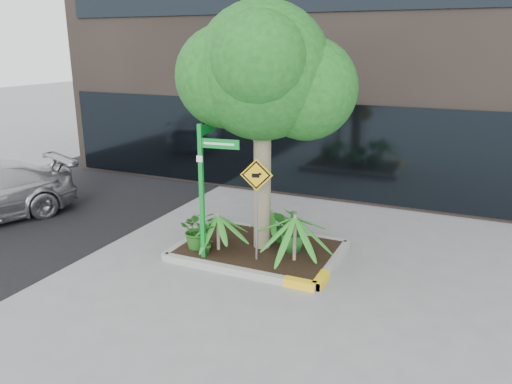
% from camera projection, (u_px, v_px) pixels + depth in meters
% --- Properties ---
extents(ground, '(80.00, 80.00, 0.00)m').
position_uv_depth(ground, '(244.00, 257.00, 10.27)').
color(ground, gray).
rests_on(ground, ground).
extents(asphalt_road, '(7.00, 80.00, 0.01)m').
position_uv_depth(asphalt_road, '(16.00, 214.00, 12.83)').
color(asphalt_road, black).
rests_on(asphalt_road, ground).
extents(planter, '(3.35, 2.36, 0.15)m').
position_uv_depth(planter, '(260.00, 250.00, 10.39)').
color(planter, '#9E9E99').
rests_on(planter, ground).
extents(tree, '(3.39, 3.01, 5.09)m').
position_uv_depth(tree, '(263.00, 71.00, 9.45)').
color(tree, gray).
rests_on(tree, ground).
extents(palm_front, '(1.06, 1.06, 1.18)m').
position_uv_depth(palm_front, '(295.00, 218.00, 9.54)').
color(palm_front, gray).
rests_on(palm_front, ground).
extents(palm_left, '(0.89, 0.89, 0.99)m').
position_uv_depth(palm_left, '(218.00, 215.00, 10.07)').
color(palm_left, gray).
rests_on(palm_left, ground).
extents(palm_back, '(0.73, 0.73, 0.81)m').
position_uv_depth(palm_back, '(271.00, 212.00, 10.69)').
color(palm_back, gray).
rests_on(palm_back, ground).
extents(shrub_a, '(1.05, 1.05, 0.83)m').
position_uv_depth(shrub_a, '(198.00, 229.00, 10.26)').
color(shrub_a, '#225F1B').
rests_on(shrub_a, planter).
extents(shrub_b, '(0.71, 0.71, 0.90)m').
position_uv_depth(shrub_b, '(293.00, 230.00, 10.12)').
color(shrub_b, '#206D24').
rests_on(shrub_b, planter).
extents(shrub_c, '(0.45, 0.45, 0.69)m').
position_uv_depth(shrub_c, '(206.00, 237.00, 10.00)').
color(shrub_c, '#275E1D').
rests_on(shrub_c, planter).
extents(shrub_d, '(0.55, 0.55, 0.71)m').
position_uv_depth(shrub_d, '(281.00, 227.00, 10.56)').
color(shrub_d, '#1B5819').
rests_on(shrub_d, planter).
extents(street_sign_post, '(0.88, 0.82, 2.80)m').
position_uv_depth(street_sign_post, '(205.00, 179.00, 9.52)').
color(street_sign_post, '#0D9129').
rests_on(street_sign_post, ground).
extents(cattle_sign, '(0.60, 0.20, 2.02)m').
position_uv_depth(cattle_sign, '(257.00, 192.00, 9.46)').
color(cattle_sign, slate).
rests_on(cattle_sign, ground).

